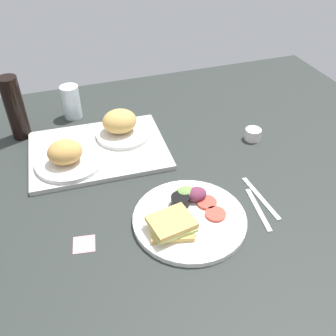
% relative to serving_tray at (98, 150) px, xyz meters
% --- Properties ---
extents(ground_plane, '(1.90, 1.50, 0.03)m').
position_rel_serving_tray_xyz_m(ground_plane, '(0.16, -0.23, -0.02)').
color(ground_plane, '#282D2B').
extents(serving_tray, '(0.46, 0.35, 0.02)m').
position_rel_serving_tray_xyz_m(serving_tray, '(0.00, 0.00, 0.00)').
color(serving_tray, '#B2B2AD').
rests_on(serving_tray, ground_plane).
extents(bread_plate_near, '(0.22, 0.22, 0.09)m').
position_rel_serving_tray_xyz_m(bread_plate_near, '(-0.10, -0.06, 0.04)').
color(bread_plate_near, white).
rests_on(bread_plate_near, serving_tray).
extents(bread_plate_far, '(0.19, 0.19, 0.09)m').
position_rel_serving_tray_xyz_m(bread_plate_far, '(0.09, 0.06, 0.05)').
color(bread_plate_far, white).
rests_on(bread_plate_far, serving_tray).
extents(plate_with_salad, '(0.31, 0.31, 0.05)m').
position_rel_serving_tray_xyz_m(plate_with_salad, '(0.17, -0.39, 0.01)').
color(plate_with_salad, white).
rests_on(plate_with_salad, ground_plane).
extents(drinking_glass, '(0.07, 0.07, 0.13)m').
position_rel_serving_tray_xyz_m(drinking_glass, '(-0.05, 0.26, 0.05)').
color(drinking_glass, silver).
rests_on(drinking_glass, ground_plane).
extents(soda_bottle, '(0.06, 0.06, 0.23)m').
position_rel_serving_tray_xyz_m(soda_bottle, '(-0.24, 0.19, 0.10)').
color(soda_bottle, black).
rests_on(soda_bottle, ground_plane).
extents(espresso_cup, '(0.06, 0.06, 0.04)m').
position_rel_serving_tray_xyz_m(espresso_cup, '(0.53, -0.10, 0.01)').
color(espresso_cup, silver).
rests_on(espresso_cup, ground_plane).
extents(fork, '(0.04, 0.17, 0.01)m').
position_rel_serving_tray_xyz_m(fork, '(0.38, -0.42, -0.01)').
color(fork, '#B7B7BC').
rests_on(fork, ground_plane).
extents(knife, '(0.02, 0.19, 0.01)m').
position_rel_serving_tray_xyz_m(knife, '(0.41, -0.38, -0.01)').
color(knife, '#B7B7BC').
rests_on(knife, ground_plane).
extents(sticky_note, '(0.06, 0.06, 0.00)m').
position_rel_serving_tray_xyz_m(sticky_note, '(-0.11, -0.38, -0.01)').
color(sticky_note, pink).
rests_on(sticky_note, ground_plane).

